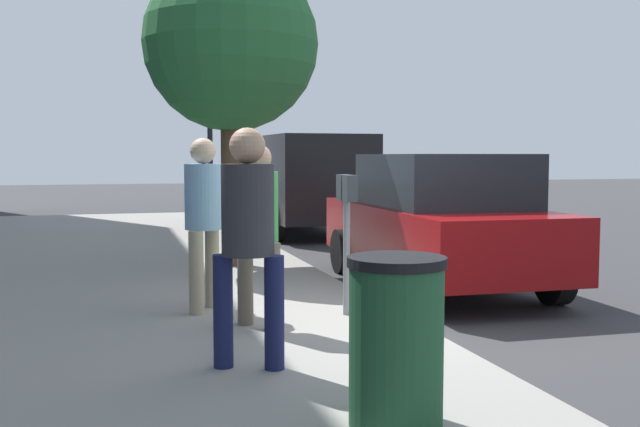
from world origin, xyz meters
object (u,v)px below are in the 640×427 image
pedestrian_bystander (248,227)px  traffic_signal (214,120)px  parked_sedan_near (438,221)px  trash_bin (396,341)px  street_tree (231,46)px  parking_meter (347,214)px  parked_van_far (299,177)px  pedestrian_at_meter (258,221)px  parking_officer (204,209)px

pedestrian_bystander → traffic_signal: (11.56, -1.36, 1.35)m
parked_sedan_near → trash_bin: bearing=152.2°
traffic_signal → parked_sedan_near: bearing=-167.4°
pedestrian_bystander → traffic_signal: bearing=17.1°
parked_sedan_near → street_tree: bearing=53.5°
parking_meter → traffic_signal: (9.99, -0.07, 1.41)m
pedestrian_bystander → street_tree: street_tree is taller
parked_sedan_near → street_tree: size_ratio=1.00×
parked_sedan_near → traffic_signal: traffic_signal is taller
street_tree → traffic_signal: street_tree is taller
parked_van_far → street_tree: (-5.59, 2.44, 2.07)m
pedestrian_bystander → parked_van_far: size_ratio=0.34×
pedestrian_at_meter → parking_meter: bearing=-13.2°
trash_bin → traffic_signal: bearing=-3.2°
parked_van_far → parking_meter: bearing=168.5°
pedestrian_at_meter → parked_sedan_near: bearing=6.6°
parking_officer → traffic_signal: size_ratio=0.49×
parking_officer → traffic_signal: bearing=113.3°
parked_van_far → trash_bin: size_ratio=5.19×
traffic_signal → trash_bin: bearing=176.8°
traffic_signal → parking_officer: bearing=171.4°
trash_bin → parking_officer: bearing=10.9°
trash_bin → pedestrian_at_meter: bearing=6.4°
parking_meter → street_tree: size_ratio=0.32×
pedestrian_bystander → traffic_signal: traffic_signal is taller
pedestrian_bystander → parked_van_far: (10.85, -3.18, 0.03)m
parking_officer → street_tree: bearing=107.4°
trash_bin → parking_meter: bearing=-12.6°
parking_officer → parked_van_far: (8.67, -3.24, 0.05)m
traffic_signal → pedestrian_bystander: bearing=173.3°
parking_officer → street_tree: 3.83m
pedestrian_at_meter → parked_van_far: parked_van_far is taller
pedestrian_bystander → parked_van_far: bearing=7.5°
pedestrian_bystander → parked_van_far: 11.30m
street_tree → parked_van_far: bearing=-23.6°
parking_meter → parked_sedan_near: 2.68m
parking_meter → traffic_signal: 10.09m
parking_meter → trash_bin: 3.08m
pedestrian_bystander → parked_sedan_near: (3.45, -3.18, -0.33)m
trash_bin → parked_van_far: bearing=-11.8°
pedestrian_bystander → traffic_signal: size_ratio=0.50×
parking_officer → trash_bin: 3.67m
parking_meter → parked_sedan_near: parked_sedan_near is taller
parking_officer → parking_meter: bearing=8.0°
parking_officer → pedestrian_bystander: bearing=-56.5°
parking_officer → parked_sedan_near: bearing=53.5°
parked_van_far → street_tree: 6.44m
pedestrian_bystander → parking_officer: size_ratio=1.02×
parking_meter → parking_officer: bearing=66.0°
pedestrian_bystander → pedestrian_at_meter: bearing=9.3°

